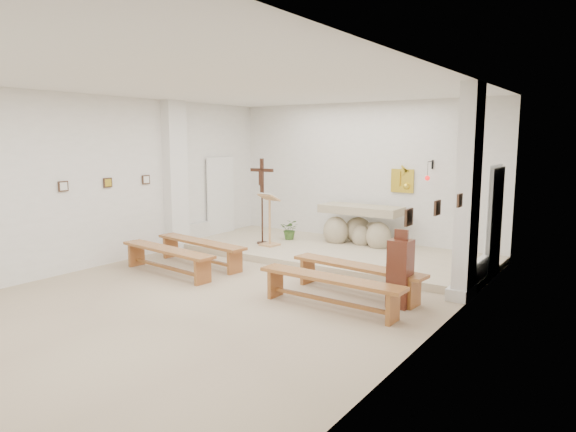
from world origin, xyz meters
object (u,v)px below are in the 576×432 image
Objects in this scene: bench_right_front at (357,272)px; donation_pedestal at (400,273)px; bench_right_second at (330,285)px; altar at (360,228)px; bench_left_front at (200,247)px; crucifix_stand at (262,195)px; bench_left_second at (167,255)px; lectern at (269,219)px.

donation_pedestal is at bearing -7.37° from bench_right_front.
bench_right_second is (-0.85, -0.73, -0.16)m from donation_pedestal.
bench_left_front is (-2.07, -3.22, -0.15)m from altar.
altar is 2.44m from crucifix_stand.
crucifix_stand is at bearing 156.64° from bench_right_front.
crucifix_stand is 4.60m from bench_right_second.
bench_left_front is at bearing -122.71° from altar.
donation_pedestal is at bearing 15.21° from bench_left_second.
crucifix_stand is at bearing -146.09° from altar.
bench_left_second is 3.64m from bench_right_second.
donation_pedestal is at bearing -30.69° from crucifix_stand.
altar reaches higher than bench_right_front.
donation_pedestal reaches higher than bench_left_front.
bench_right_front is at bearing -63.90° from altar.
bench_right_front is at bearing 7.23° from bench_left_front.
crucifix_stand reaches higher than donation_pedestal.
altar reaches higher than bench_left_front.
bench_right_front is at bearing 20.19° from bench_left_second.
lectern is 2.81m from bench_left_second.
bench_left_second is at bearing -178.55° from bench_right_second.
lectern is 0.62× the size of crucifix_stand.
donation_pedestal is 0.50× the size of bench_right_front.
bench_left_front and bench_right_front have the same top height.
crucifix_stand reaches higher than altar.
bench_right_second is (3.64, 0.00, 0.00)m from bench_left_second.
altar is at bearing 69.42° from bench_left_second.
altar is 4.18m from donation_pedestal.
lectern is at bearing -24.12° from crucifix_stand.
bench_left_second is (-3.64, -0.92, 0.00)m from bench_right_front.
bench_left_second and bench_right_second have the same top height.
bench_left_front is at bearing -174.47° from bench_right_front.
crucifix_stand reaches higher than bench_left_front.
bench_right_front is at bearing 91.45° from bench_right_second.
bench_left_front is (-0.43, -1.83, -0.38)m from lectern.
lectern is 1.92m from bench_left_front.
altar is 0.79× the size of bench_right_second.
lectern is 4.24m from bench_right_second.
lectern is 3.71m from bench_right_front.
bench_right_front is at bearing 168.18° from donation_pedestal.
lectern is at bearing 83.89° from bench_left_front.
bench_right_second is at bearing -69.14° from altar.
bench_left_front is at bearing 167.26° from bench_right_second.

